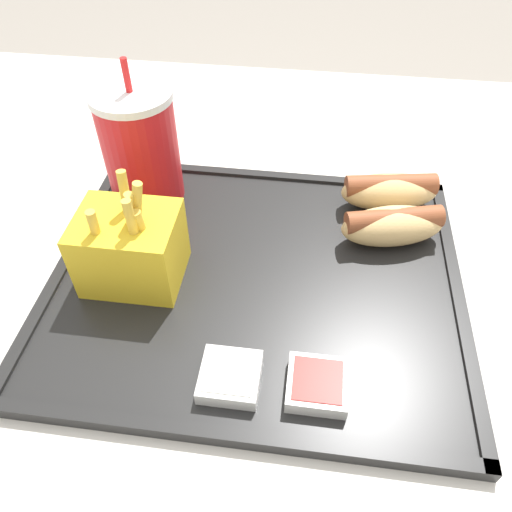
# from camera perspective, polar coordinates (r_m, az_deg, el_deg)

# --- Properties ---
(dining_table) EXTENTS (1.30, 1.00, 0.76)m
(dining_table) POSITION_cam_1_polar(r_m,az_deg,el_deg) (0.84, 1.03, -21.24)
(dining_table) COLOR beige
(dining_table) RESTS_ON ground_plane
(food_tray) EXTENTS (0.41, 0.35, 0.01)m
(food_tray) POSITION_cam_1_polar(r_m,az_deg,el_deg) (0.51, 0.00, -2.69)
(food_tray) COLOR black
(food_tray) RESTS_ON dining_table
(soda_cup) EXTENTS (0.09, 0.09, 0.17)m
(soda_cup) POSITION_cam_1_polar(r_m,az_deg,el_deg) (0.58, -13.08, 12.06)
(soda_cup) COLOR red
(soda_cup) RESTS_ON food_tray
(hot_dog_far) EXTENTS (0.12, 0.06, 0.04)m
(hot_dog_far) POSITION_cam_1_polar(r_m,az_deg,el_deg) (0.60, 15.04, 7.29)
(hot_dog_far) COLOR #DBB270
(hot_dog_far) RESTS_ON food_tray
(hot_dog_near) EXTENTS (0.12, 0.07, 0.04)m
(hot_dog_near) POSITION_cam_1_polar(r_m,az_deg,el_deg) (0.55, 15.36, 3.48)
(hot_dog_near) COLOR #DBB270
(hot_dog_near) RESTS_ON food_tray
(fries_carton) EXTENTS (0.10, 0.08, 0.12)m
(fries_carton) POSITION_cam_1_polar(r_m,az_deg,el_deg) (0.50, -14.17, 0.92)
(fries_carton) COLOR gold
(fries_carton) RESTS_ON food_tray
(sauce_cup_mayo) EXTENTS (0.05, 0.05, 0.02)m
(sauce_cup_mayo) POSITION_cam_1_polar(r_m,az_deg,el_deg) (0.43, -2.99, -13.56)
(sauce_cup_mayo) COLOR silver
(sauce_cup_mayo) RESTS_ON food_tray
(sauce_cup_ketchup) EXTENTS (0.05, 0.05, 0.02)m
(sauce_cup_ketchup) POSITION_cam_1_polar(r_m,az_deg,el_deg) (0.43, 7.00, -14.33)
(sauce_cup_ketchup) COLOR silver
(sauce_cup_ketchup) RESTS_ON food_tray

